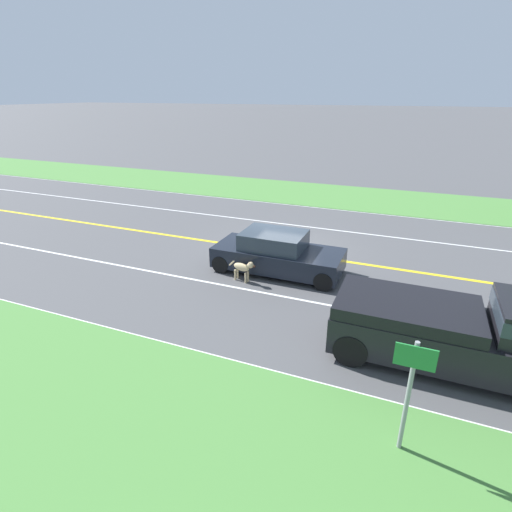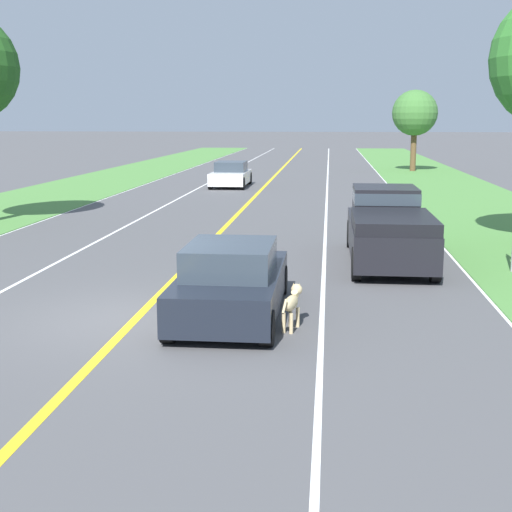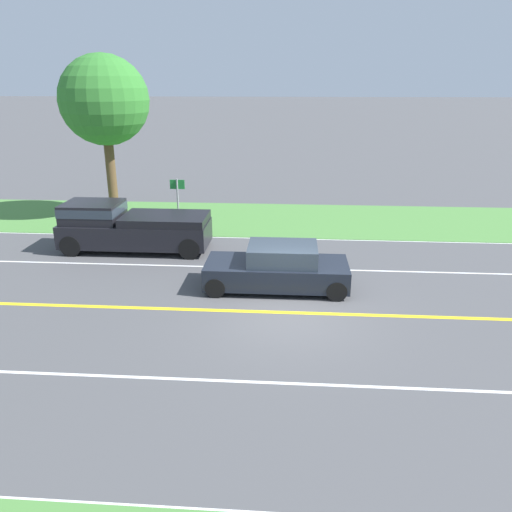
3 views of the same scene
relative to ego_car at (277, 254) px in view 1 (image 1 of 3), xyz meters
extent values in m
plane|color=#4C4C4F|center=(-1.77, -0.35, -0.66)|extent=(400.00, 400.00, 0.00)
cube|color=yellow|center=(-1.77, -0.35, -0.65)|extent=(0.18, 160.00, 0.01)
cube|color=white|center=(5.23, -0.35, -0.65)|extent=(0.14, 160.00, 0.01)
cube|color=white|center=(-8.77, -0.35, -0.65)|extent=(0.14, 160.00, 0.01)
cube|color=white|center=(1.73, -0.35, -0.65)|extent=(0.10, 160.00, 0.01)
cube|color=white|center=(-5.27, -0.35, -0.65)|extent=(0.10, 160.00, 0.01)
cube|color=#4C843D|center=(8.23, -0.35, -0.64)|extent=(6.00, 160.00, 0.03)
cube|color=#4C843D|center=(-11.77, -0.35, -0.64)|extent=(6.00, 160.00, 0.03)
cube|color=black|center=(0.00, 0.04, -0.14)|extent=(1.85, 4.42, 0.69)
cube|color=#2D3842|center=(0.00, -0.13, 0.49)|extent=(1.59, 2.12, 0.56)
cylinder|color=black|center=(0.84, 1.86, -0.35)|extent=(0.22, 0.61, 0.61)
cylinder|color=black|center=(0.84, -1.77, -0.35)|extent=(0.22, 0.61, 0.61)
cylinder|color=black|center=(-0.84, 1.86, -0.35)|extent=(0.22, 0.61, 0.61)
cylinder|color=black|center=(-0.84, -1.77, -0.35)|extent=(0.22, 0.61, 0.61)
ellipsoid|color=#D1B784|center=(1.18, -0.83, -0.16)|extent=(0.33, 0.64, 0.27)
cylinder|color=#D1B784|center=(1.29, -0.63, -0.48)|extent=(0.07, 0.07, 0.36)
cylinder|color=#D1B784|center=(1.20, -1.05, -0.48)|extent=(0.07, 0.07, 0.36)
cylinder|color=#D1B784|center=(1.16, -0.60, -0.48)|extent=(0.07, 0.07, 0.36)
cylinder|color=#D1B784|center=(1.06, -1.02, -0.48)|extent=(0.07, 0.07, 0.36)
cylinder|color=#D1B784|center=(1.24, -0.57, -0.06)|extent=(0.16, 0.19, 0.16)
sphere|color=#D1B784|center=(1.26, -0.47, 0.00)|extent=(0.25, 0.25, 0.21)
ellipsoid|color=#331E14|center=(1.29, -0.33, -0.02)|extent=(0.11, 0.12, 0.08)
cone|color=tan|center=(1.32, -0.49, 0.08)|extent=(0.08, 0.08, 0.09)
cone|color=tan|center=(1.20, -0.47, 0.08)|extent=(0.08, 0.08, 0.09)
cylinder|color=#D1B784|center=(1.09, -1.22, -0.12)|extent=(0.10, 0.23, 0.23)
cube|color=black|center=(3.39, 5.54, 0.01)|extent=(1.98, 5.57, 0.87)
cube|color=black|center=(3.39, 4.37, 0.60)|extent=(1.94, 3.17, 0.30)
cylinder|color=black|center=(4.29, 3.31, -0.26)|extent=(0.22, 0.79, 0.79)
cylinder|color=black|center=(2.49, 3.31, -0.26)|extent=(0.22, 0.79, 0.79)
cylinder|color=gray|center=(6.33, 4.54, 0.46)|extent=(0.08, 0.08, 2.23)
cube|color=#238438|center=(6.38, 4.54, 1.32)|extent=(0.03, 0.64, 0.40)
camera|label=1|loc=(12.15, 4.20, 5.18)|focal=28.00mm
camera|label=2|loc=(1.81, -13.10, 3.05)|focal=50.00mm
camera|label=3|loc=(-14.55, -0.36, 5.53)|focal=35.00mm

